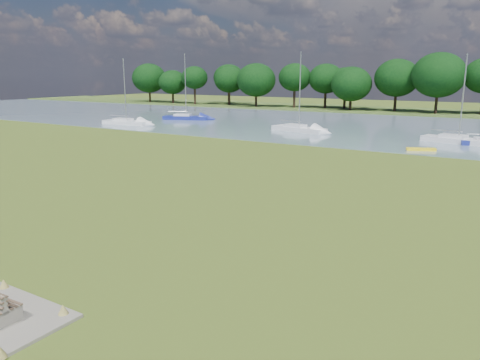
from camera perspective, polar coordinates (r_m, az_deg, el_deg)
The scene contains 9 objects.
ground at distance 25.07m, azimuth 0.39°, elevation -3.30°, with size 220.00×220.00×0.00m, color olive.
river at distance 64.18m, azimuth 20.47°, elevation 5.77°, with size 220.00×40.00×0.10m, color slate.
far_bank at distance 93.66m, azimuth 24.26°, elevation 7.41°, with size 220.00×20.00×0.40m, color #4C6626.
kayak at distance 46.32m, azimuth 21.21°, elevation 3.51°, with size 2.59×0.60×0.26m, color yellow.
tree_line at distance 90.20m, azimuth 21.34°, elevation 11.27°, with size 131.29×8.20×9.93m.
sailboat_0 at distance 52.87m, azimuth 25.02°, elevation 4.63°, with size 7.47×3.64×8.91m.
sailboat_1 at distance 58.35m, azimuth 7.12°, elevation 6.40°, with size 7.53×3.71×9.54m.
sailboat_4 at distance 67.88m, azimuth -13.73°, elevation 7.01°, with size 7.35×2.73×9.04m.
sailboat_5 at distance 73.61m, azimuth -6.64°, elevation 7.74°, with size 7.30×4.38×9.91m.
Camera 1 is at (12.56, -20.55, 6.94)m, focal length 35.00 mm.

